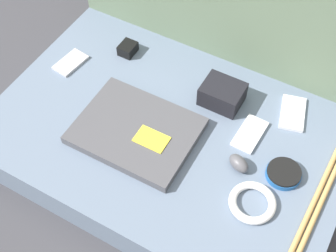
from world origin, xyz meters
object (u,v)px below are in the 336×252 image
(computer_mouse, at_px, (239,163))
(phone_small, at_px, (71,63))
(speaker_puck, at_px, (284,173))
(charger_brick, at_px, (128,49))
(phone_black, at_px, (293,113))
(laptop, at_px, (136,131))
(camera_pouch, at_px, (222,94))
(phone_silver, at_px, (250,134))

(computer_mouse, height_order, phone_small, computer_mouse)
(speaker_puck, relative_size, charger_brick, 1.65)
(computer_mouse, bearing_deg, phone_black, 99.35)
(computer_mouse, relative_size, phone_small, 0.64)
(computer_mouse, distance_m, phone_small, 0.62)
(computer_mouse, xyz_separation_m, speaker_puck, (0.11, 0.03, -0.01))
(laptop, height_order, camera_pouch, camera_pouch)
(laptop, distance_m, computer_mouse, 0.30)
(computer_mouse, distance_m, speaker_puck, 0.12)
(computer_mouse, height_order, charger_brick, computer_mouse)
(laptop, bearing_deg, phone_small, 157.58)
(laptop, bearing_deg, speaker_puck, 9.58)
(phone_small, bearing_deg, charger_brick, 52.06)
(phone_silver, distance_m, phone_small, 0.60)
(phone_black, bearing_deg, camera_pouch, -178.99)
(phone_silver, height_order, phone_black, same)
(phone_silver, relative_size, charger_brick, 2.16)
(phone_black, relative_size, phone_small, 1.21)
(camera_pouch, xyz_separation_m, charger_brick, (-0.35, 0.04, -0.02))
(laptop, bearing_deg, camera_pouch, 54.37)
(laptop, xyz_separation_m, charger_brick, (-0.19, 0.26, 0.00))
(phone_silver, height_order, camera_pouch, camera_pouch)
(laptop, relative_size, phone_black, 2.41)
(phone_silver, bearing_deg, phone_black, 60.68)
(phone_silver, bearing_deg, computer_mouse, -80.18)
(laptop, bearing_deg, phone_silver, 28.04)
(laptop, distance_m, camera_pouch, 0.27)
(charger_brick, bearing_deg, phone_black, 1.99)
(phone_black, bearing_deg, computer_mouse, -119.58)
(charger_brick, bearing_deg, computer_mouse, -24.62)
(speaker_puck, distance_m, charger_brick, 0.63)
(laptop, height_order, phone_black, laptop)
(speaker_puck, height_order, phone_small, speaker_puck)
(laptop, relative_size, speaker_puck, 3.52)
(computer_mouse, height_order, phone_silver, computer_mouse)
(camera_pouch, bearing_deg, speaker_puck, -31.03)
(computer_mouse, bearing_deg, camera_pouch, 150.58)
(phone_silver, xyz_separation_m, phone_small, (-0.60, -0.02, -0.00))
(laptop, xyz_separation_m, computer_mouse, (0.29, 0.04, 0.01))
(phone_small, bearing_deg, computer_mouse, -1.18)
(speaker_puck, distance_m, phone_silver, 0.15)
(speaker_puck, xyz_separation_m, camera_pouch, (-0.25, 0.15, 0.02))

